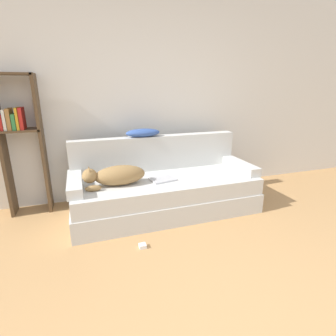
% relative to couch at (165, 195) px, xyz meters
% --- Properties ---
extents(wall_back, '(8.15, 0.06, 2.70)m').
position_rel_couch_xyz_m(wall_back, '(-0.11, 0.71, 1.14)').
color(wall_back, silver).
rests_on(wall_back, ground_plane).
extents(couch, '(2.18, 0.88, 0.43)m').
position_rel_couch_xyz_m(couch, '(0.00, 0.00, 0.00)').
color(couch, silver).
rests_on(couch, ground_plane).
extents(couch_backrest, '(2.14, 0.15, 0.44)m').
position_rel_couch_xyz_m(couch_backrest, '(0.00, 0.37, 0.44)').
color(couch_backrest, silver).
rests_on(couch_backrest, couch).
extents(couch_arm_left, '(0.15, 0.69, 0.11)m').
position_rel_couch_xyz_m(couch_arm_left, '(-1.01, -0.01, 0.27)').
color(couch_arm_left, silver).
rests_on(couch_arm_left, couch).
extents(couch_arm_right, '(0.15, 0.69, 0.11)m').
position_rel_couch_xyz_m(couch_arm_right, '(1.01, -0.01, 0.27)').
color(couch_arm_right, silver).
rests_on(couch_arm_right, couch).
extents(dog, '(0.67, 0.26, 0.23)m').
position_rel_couch_xyz_m(dog, '(-0.58, -0.05, 0.33)').
color(dog, olive).
rests_on(dog, couch).
extents(laptop, '(0.31, 0.24, 0.02)m').
position_rel_couch_xyz_m(laptop, '(-0.05, -0.07, 0.23)').
color(laptop, '#B7B7BC').
rests_on(laptop, couch).
extents(throw_pillow, '(0.43, 0.19, 0.10)m').
position_rel_couch_xyz_m(throw_pillow, '(-0.17, 0.37, 0.70)').
color(throw_pillow, '#335199').
rests_on(throw_pillow, couch_backrest).
extents(bookshelf, '(0.44, 0.26, 1.60)m').
position_rel_couch_xyz_m(bookshelf, '(-1.55, 0.53, 0.71)').
color(bookshelf, '#4C3823').
rests_on(bookshelf, ground_plane).
extents(power_adapter, '(0.07, 0.07, 0.04)m').
position_rel_couch_xyz_m(power_adapter, '(-0.45, -0.67, -0.19)').
color(power_adapter, white).
rests_on(power_adapter, ground_plane).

